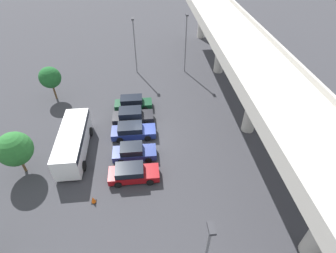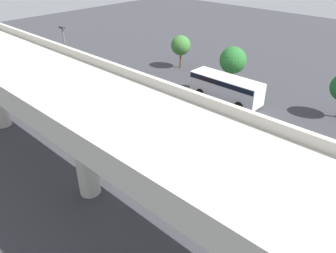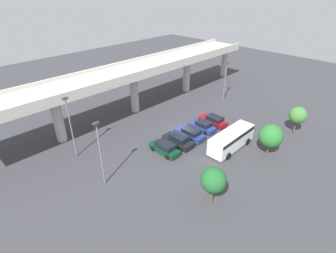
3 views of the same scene
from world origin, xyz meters
name	(u,v)px [view 2 (image 2 of 3)]	position (x,y,z in m)	size (l,w,h in m)	color
ground_plane	(195,130)	(0.00, 0.00, 0.00)	(118.29, 118.29, 0.00)	#38383D
highway_overpass	(77,104)	(0.00, 11.46, 6.73)	(56.61, 6.66, 8.33)	#BCB7AD
parked_car_0	(258,139)	(-5.45, -1.48, 0.75)	(1.97, 4.59, 1.58)	#0C381E
parked_car_1	(230,127)	(-2.74, -1.51, 0.79)	(2.19, 4.67, 1.66)	black
parked_car_2	(206,118)	(-0.13, -1.45, 0.74)	(2.14, 4.79, 1.54)	navy
parked_car_3	(180,109)	(3.04, -1.34, 0.69)	(2.04, 4.34, 1.49)	navy
parked_car_4	(161,100)	(5.75, -1.42, 0.70)	(2.08, 4.63, 1.47)	maroon
shuttle_bus	(226,87)	(1.76, -7.31, 1.57)	(7.99, 2.71, 2.61)	white
lamp_post_mid_lot	(67,56)	(15.27, 3.07, 4.43)	(0.70, 0.35, 7.49)	slate
tree_front_centre	(233,60)	(3.89, -11.68, 2.94)	(3.13, 3.13, 4.51)	brown
tree_front_right	(181,45)	(12.17, -11.92, 3.04)	(2.59, 2.59, 4.35)	brown
traffic_cone	(166,88)	(8.06, -4.77, 0.33)	(0.44, 0.44, 0.70)	black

